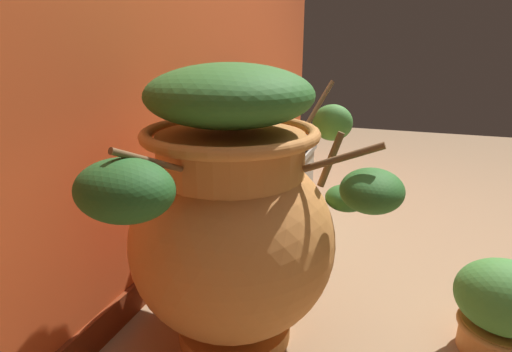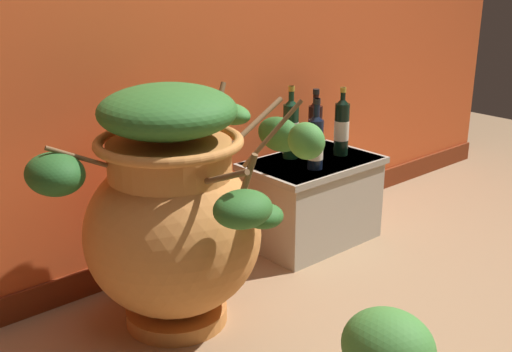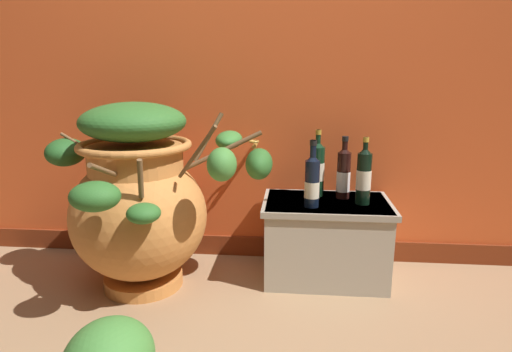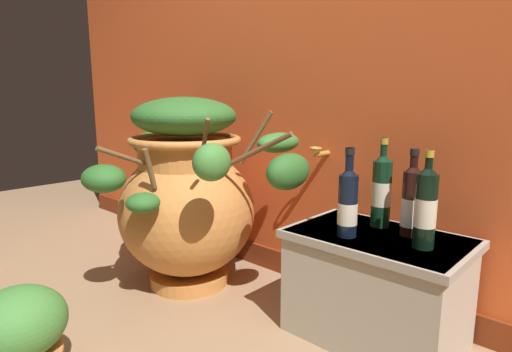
% 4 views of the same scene
% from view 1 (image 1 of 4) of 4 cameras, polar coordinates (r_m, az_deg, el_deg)
% --- Properties ---
extents(ground_plane, '(7.00, 7.00, 0.00)m').
position_cam_1_polar(ground_plane, '(1.82, 25.20, -15.08)').
color(ground_plane, '#9E7A56').
extents(terracotta_urn, '(1.13, 0.83, 0.92)m').
position_cam_1_polar(terracotta_urn, '(1.22, -3.22, -5.53)').
color(terracotta_urn, '#CC7F3D').
rests_on(terracotta_urn, ground_plane).
extents(stone_ledge, '(0.64, 0.42, 0.42)m').
position_cam_1_polar(stone_ledge, '(2.16, 1.81, -1.48)').
color(stone_ledge, '#B2A893').
rests_on(stone_ledge, ground_plane).
extents(wine_bottle_left, '(0.08, 0.08, 0.35)m').
position_cam_1_polar(wine_bottle_left, '(2.06, -1.29, 7.47)').
color(wine_bottle_left, black).
rests_on(wine_bottle_left, stone_ledge).
extents(wine_bottle_middle, '(0.07, 0.07, 0.33)m').
position_cam_1_polar(wine_bottle_middle, '(2.23, 3.81, 8.10)').
color(wine_bottle_middle, black).
rests_on(wine_bottle_middle, stone_ledge).
extents(wine_bottle_right, '(0.07, 0.07, 0.33)m').
position_cam_1_polar(wine_bottle_right, '(1.97, 3.72, 6.38)').
color(wine_bottle_right, black).
rests_on(wine_bottle_right, stone_ledge).
extents(wine_bottle_back, '(0.07, 0.07, 0.32)m').
position_cam_1_polar(wine_bottle_back, '(2.17, 0.77, 7.54)').
color(wine_bottle_back, black).
rests_on(wine_bottle_back, stone_ledge).
extents(potted_shrub, '(0.27, 0.30, 0.33)m').
position_cam_1_polar(potted_shrub, '(1.51, 32.92, -16.10)').
color(potted_shrub, '#D68E4C').
rests_on(potted_shrub, ground_plane).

